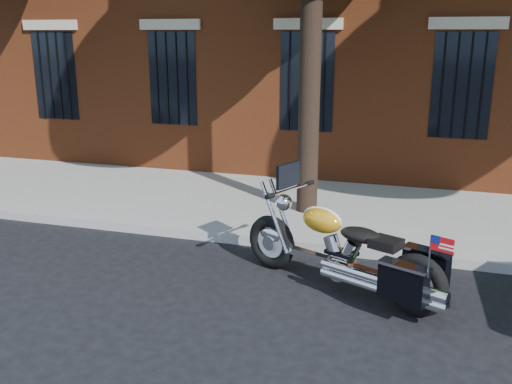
% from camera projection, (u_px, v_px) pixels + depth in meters
% --- Properties ---
extents(ground, '(120.00, 120.00, 0.00)m').
position_uv_depth(ground, '(224.00, 280.00, 7.59)').
color(ground, black).
rests_on(ground, ground).
extents(curb, '(40.00, 0.16, 0.15)m').
position_uv_depth(curb, '(254.00, 240.00, 8.84)').
color(curb, gray).
rests_on(curb, ground).
extents(sidewalk, '(40.00, 3.60, 0.15)m').
position_uv_depth(sidewalk, '(284.00, 206.00, 10.57)').
color(sidewalk, gray).
rests_on(sidewalk, ground).
extents(motorcycle, '(2.73, 1.68, 1.53)m').
position_uv_depth(motorcycle, '(348.00, 255.00, 7.08)').
color(motorcycle, black).
rests_on(motorcycle, ground).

